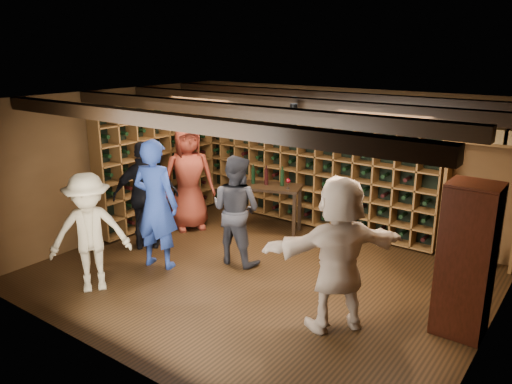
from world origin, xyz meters
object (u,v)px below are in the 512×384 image
Objects in this scene: man_blue_shirt at (156,204)px; tasting_table at (268,191)px; display_cabinet at (466,263)px; man_grey_suit at (236,210)px; guest_beige at (339,254)px; guest_khaki at (90,233)px; guest_red_floral at (188,177)px; guest_woman_black at (146,196)px.

tasting_table is (0.52, 2.12, -0.21)m from man_blue_shirt.
man_grey_suit is (-3.28, 0.03, -0.03)m from display_cabinet.
display_cabinet is 1.39× the size of tasting_table.
man_grey_suit is at bearing -95.51° from tasting_table.
man_blue_shirt is 2.94m from guest_beige.
guest_beige is (3.09, 1.07, 0.11)m from guest_khaki.
guest_beige reaches higher than man_grey_suit.
guest_red_floral is at bearing -172.23° from tasting_table.
guest_beige is (3.60, -0.37, 0.04)m from guest_woman_black.
man_blue_shirt is 1.53× the size of tasting_table.
man_grey_suit is 0.94× the size of guest_woman_black.
display_cabinet reaches higher than guest_khaki.
man_grey_suit reaches higher than tasting_table.
tasting_table is (-3.61, 1.35, -0.10)m from display_cabinet.
tasting_table is at bearing 159.51° from display_cabinet.
man_blue_shirt is 1.18m from man_grey_suit.
guest_red_floral is at bearing -77.56° from man_blue_shirt.
display_cabinet is 4.65m from guest_khaki.
display_cabinet is 0.93× the size of guest_red_floral.
guest_woman_black is at bearing 55.04° from guest_khaki.
man_grey_suit is 2.22m from guest_beige.
man_grey_suit is 0.88× the size of guest_red_floral.
guest_beige is at bearing 155.91° from man_grey_suit.
man_blue_shirt is 1.05× the size of guest_beige.
man_blue_shirt is at bearing 102.98° from guest_woman_black.
man_blue_shirt reaches higher than tasting_table.
guest_beige is at bearing 128.43° from guest_woman_black.
man_grey_suit is 1.32× the size of tasting_table.
guest_woman_black is (-4.80, -0.37, 0.02)m from display_cabinet.
display_cabinet is at bearing 176.28° from man_blue_shirt.
guest_woman_black is 1.08× the size of guest_khaki.
guest_khaki is at bearing -157.03° from display_cabinet.
man_grey_suit is at bearing 179.48° from display_cabinet.
guest_red_floral reaches higher than guest_beige.
guest_khaki is 3.27m from guest_beige.
display_cabinet is 4.81m from guest_woman_black.
guest_red_floral is 1.50× the size of tasting_table.
guest_khaki is (-0.15, -1.04, -0.15)m from man_blue_shirt.
guest_beige reaches higher than display_cabinet.
guest_beige is (-1.20, -0.74, 0.06)m from display_cabinet.
man_grey_suit reaches higher than guest_khaki.
man_blue_shirt is at bearing -123.36° from tasting_table.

